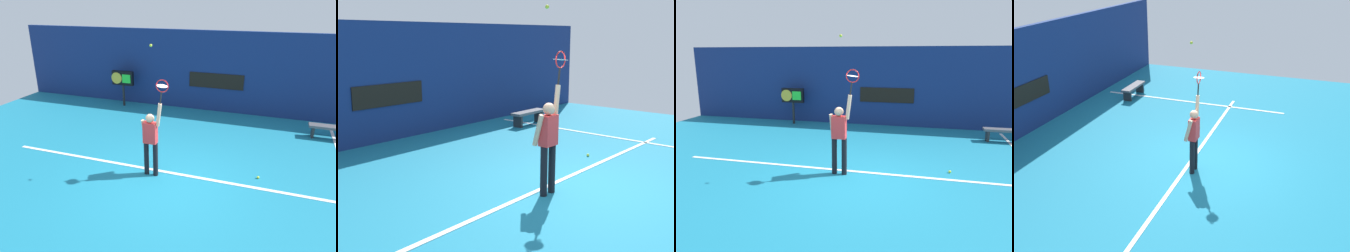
% 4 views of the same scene
% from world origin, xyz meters
% --- Properties ---
extents(ground_plane, '(18.00, 18.00, 0.00)m').
position_xyz_m(ground_plane, '(0.00, 0.00, 0.00)').
color(ground_plane, teal).
extents(back_wall, '(18.00, 0.20, 3.22)m').
position_xyz_m(back_wall, '(0.00, 5.99, 1.61)').
color(back_wall, navy).
rests_on(back_wall, ground_plane).
extents(sponsor_banner_center, '(2.20, 0.03, 0.60)m').
position_xyz_m(sponsor_banner_center, '(0.00, 5.87, 1.28)').
color(sponsor_banner_center, black).
extents(court_baseline, '(10.00, 0.10, 0.01)m').
position_xyz_m(court_baseline, '(0.00, 0.48, 0.01)').
color(court_baseline, white).
rests_on(court_baseline, ground_plane).
extents(court_sideline, '(0.10, 7.00, 0.01)m').
position_xyz_m(court_sideline, '(4.34, 2.00, 0.01)').
color(court_sideline, white).
rests_on(court_sideline, ground_plane).
extents(tennis_player, '(0.56, 0.31, 1.99)m').
position_xyz_m(tennis_player, '(-0.54, 0.26, 1.01)').
color(tennis_player, black).
rests_on(tennis_player, ground_plane).
extents(tennis_racket, '(0.35, 0.27, 0.62)m').
position_xyz_m(tennis_racket, '(-0.22, 0.25, 2.39)').
color(tennis_racket, black).
extents(tennis_ball, '(0.07, 0.07, 0.07)m').
position_xyz_m(tennis_ball, '(-0.52, 0.35, 3.33)').
color(tennis_ball, '#CCE033').
extents(court_bench, '(1.40, 0.36, 0.45)m').
position_xyz_m(court_bench, '(4.20, 4.35, 0.34)').
color(court_bench, '#4C4C51').
rests_on(court_bench, ground_plane).
extents(water_bottle, '(0.07, 0.07, 0.24)m').
position_xyz_m(water_bottle, '(5.07, 4.35, 0.12)').
color(water_bottle, '#338CD8').
rests_on(water_bottle, ground_plane).
extents(spare_ball, '(0.07, 0.07, 0.07)m').
position_xyz_m(spare_ball, '(2.14, 0.96, 0.03)').
color(spare_ball, '#CCE033').
rests_on(spare_ball, ground_plane).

